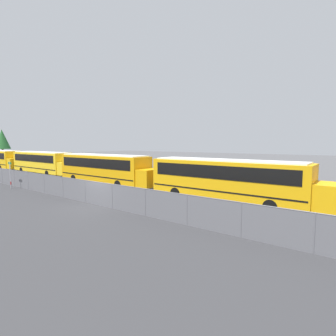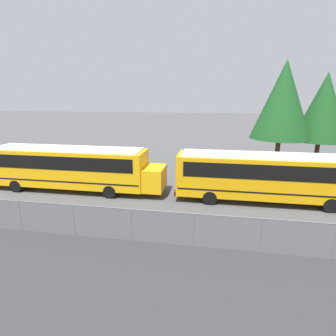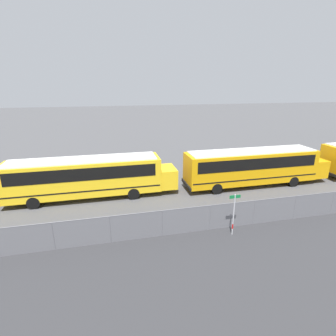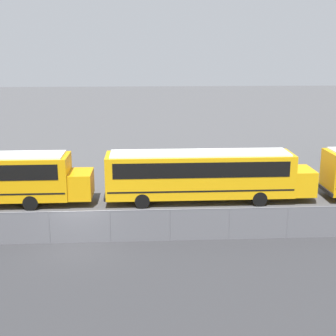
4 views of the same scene
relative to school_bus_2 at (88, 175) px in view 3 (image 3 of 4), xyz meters
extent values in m
cylinder|color=slate|center=(-1.61, -6.87, -1.08)|extent=(0.07, 0.07, 1.69)
cylinder|color=slate|center=(1.44, -6.87, -1.08)|extent=(0.07, 0.07, 1.69)
cylinder|color=slate|center=(4.49, -6.87, -1.08)|extent=(0.07, 0.07, 1.69)
cylinder|color=slate|center=(7.53, -6.87, -1.08)|extent=(0.07, 0.07, 1.69)
cylinder|color=slate|center=(10.58, -6.87, -1.08)|extent=(0.07, 0.07, 1.69)
cylinder|color=slate|center=(13.63, -6.87, -1.08)|extent=(0.07, 0.07, 1.69)
cylinder|color=slate|center=(16.68, -6.87, -1.08)|extent=(0.07, 0.07, 1.69)
cube|color=yellow|center=(-0.29, 0.00, -0.11)|extent=(11.86, 2.52, 2.69)
cube|color=black|center=(-0.29, 0.00, 0.48)|extent=(10.91, 2.56, 0.97)
cube|color=black|center=(-0.29, 0.00, -0.86)|extent=(11.62, 2.55, 0.10)
cube|color=yellow|center=(6.35, 0.00, -0.65)|extent=(1.42, 2.32, 1.61)
cube|color=black|center=(-6.27, 0.00, -1.30)|extent=(0.12, 2.52, 0.24)
cube|color=silver|center=(-0.29, 0.00, 1.28)|extent=(11.27, 2.27, 0.10)
cylinder|color=black|center=(3.38, 1.14, -1.45)|extent=(0.93, 0.28, 0.93)
cylinder|color=black|center=(3.38, -1.14, -1.45)|extent=(0.93, 0.28, 0.93)
cylinder|color=black|center=(-3.97, 1.14, -1.45)|extent=(0.93, 0.28, 0.93)
cylinder|color=black|center=(-3.97, -1.14, -1.45)|extent=(0.93, 0.28, 0.93)
cube|color=orange|center=(13.93, -0.55, -0.11)|extent=(11.86, 2.52, 2.69)
cube|color=black|center=(13.93, -0.55, 0.48)|extent=(10.91, 2.56, 0.97)
cube|color=black|center=(13.93, -0.55, -0.86)|extent=(11.62, 2.55, 0.10)
cube|color=orange|center=(20.57, -0.55, -0.65)|extent=(1.42, 2.32, 1.61)
cube|color=black|center=(7.95, -0.55, -1.30)|extent=(0.12, 2.52, 0.24)
cube|color=silver|center=(13.93, -0.55, 1.28)|extent=(11.27, 2.27, 0.10)
cylinder|color=black|center=(17.60, 0.59, -1.45)|extent=(0.93, 0.28, 0.93)
cylinder|color=black|center=(17.60, -1.69, -1.45)|extent=(0.93, 0.28, 0.93)
cylinder|color=black|center=(10.25, 0.59, -1.45)|extent=(0.93, 0.28, 0.93)
cylinder|color=black|center=(10.25, -1.69, -1.45)|extent=(0.93, 0.28, 0.93)
cube|color=black|center=(22.12, -0.59, -1.30)|extent=(0.12, 2.52, 0.24)
cylinder|color=black|center=(24.42, 0.55, -1.45)|extent=(0.93, 0.28, 0.93)
cylinder|color=#B7B7BC|center=(8.70, -7.69, -0.59)|extent=(0.08, 0.08, 2.66)
cylinder|color=red|center=(8.70, -7.69, -1.37)|extent=(0.09, 0.09, 0.30)
cube|color=#147238|center=(8.70, -7.69, 0.59)|extent=(0.70, 0.02, 0.20)
camera|label=1|loc=(36.49, -18.53, 2.53)|focal=28.00mm
camera|label=2|loc=(38.66, -18.03, 5.06)|focal=28.00mm
camera|label=3|loc=(1.65, -20.46, 6.89)|focal=28.00mm
camera|label=4|loc=(24.46, -29.23, 7.72)|focal=50.00mm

